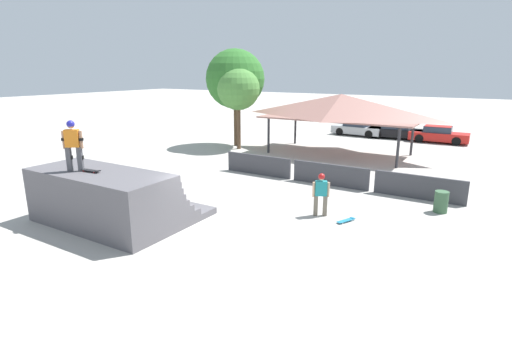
{
  "coord_description": "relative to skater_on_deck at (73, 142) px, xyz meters",
  "views": [
    {
      "loc": [
        7.96,
        -10.35,
        5.4
      ],
      "look_at": [
        -0.52,
        3.58,
        1.09
      ],
      "focal_mm": 28.0,
      "sensor_mm": 36.0,
      "label": 1
    }
  ],
  "objects": [
    {
      "name": "ground_plane",
      "position": [
        4.47,
        2.05,
        -3.0
      ],
      "size": [
        160.0,
        160.0,
        0.0
      ],
      "primitive_type": "plane",
      "color": "#ADA8A0"
    },
    {
      "name": "quarter_pipe_ramp",
      "position": [
        0.75,
        0.69,
        -2.12
      ],
      "size": [
        5.51,
        4.23,
        1.98
      ],
      "color": "#565459",
      "rests_on": "ground"
    },
    {
      "name": "skater_on_deck",
      "position": [
        0.0,
        0.0,
        0.0
      ],
      "size": [
        0.72,
        0.56,
        1.78
      ],
      "rotation": [
        0.0,
        0.0,
        0.6
      ],
      "color": "#4C4C51",
      "rests_on": "quarter_pipe_ramp"
    },
    {
      "name": "skateboard_on_deck",
      "position": [
        0.57,
        0.18,
        -0.96
      ],
      "size": [
        0.83,
        0.29,
        0.09
      ],
      "rotation": [
        0.0,
        0.0,
        0.11
      ],
      "color": "red",
      "rests_on": "quarter_pipe_ramp"
    },
    {
      "name": "bystander_walking",
      "position": [
        7.04,
        5.3,
        -2.02
      ],
      "size": [
        0.62,
        0.41,
        1.67
      ],
      "rotation": [
        0.0,
        0.0,
        3.64
      ],
      "color": "#6B6051",
      "rests_on": "ground"
    },
    {
      "name": "skateboard_on_ground",
      "position": [
        8.13,
        5.19,
        -2.94
      ],
      "size": [
        0.52,
        0.82,
        0.09
      ],
      "rotation": [
        0.0,
        0.0,
        1.14
      ],
      "color": "silver",
      "rests_on": "ground"
    },
    {
      "name": "barrier_fence",
      "position": [
        5.84,
        9.43,
        -2.48
      ],
      "size": [
        11.88,
        0.12,
        1.05
      ],
      "color": "#3D3D42",
      "rests_on": "ground"
    },
    {
      "name": "pavilion_shelter",
      "position": [
        3.59,
        16.81,
        0.13
      ],
      "size": [
        9.88,
        4.82,
        3.93
      ],
      "color": "#2D2D33",
      "rests_on": "ground"
    },
    {
      "name": "tree_beside_pavilion",
      "position": [
        -3.99,
        15.85,
        1.79
      ],
      "size": [
        4.19,
        4.19,
        6.9
      ],
      "color": "brown",
      "rests_on": "ground"
    },
    {
      "name": "tree_far_back",
      "position": [
        -3.1,
        14.9,
        1.16
      ],
      "size": [
        2.94,
        2.94,
        5.66
      ],
      "color": "brown",
      "rests_on": "ground"
    },
    {
      "name": "trash_bin",
      "position": [
        10.93,
        8.1,
        -2.58
      ],
      "size": [
        0.52,
        0.52,
        0.85
      ],
      "primitive_type": "cylinder",
      "color": "#385B3D",
      "rests_on": "ground"
    },
    {
      "name": "parked_car_silver",
      "position": [
        2.22,
        25.16,
        -2.4
      ],
      "size": [
        4.31,
        2.03,
        1.27
      ],
      "rotation": [
        0.0,
        0.0,
        -0.07
      ],
      "color": "#A8AAAF",
      "rests_on": "ground"
    },
    {
      "name": "parked_car_black",
      "position": [
        5.42,
        25.3,
        -2.4
      ],
      "size": [
        4.66,
        2.09,
        1.27
      ],
      "rotation": [
        0.0,
        0.0,
        0.09
      ],
      "color": "black",
      "rests_on": "ground"
    },
    {
      "name": "parked_car_red",
      "position": [
        8.63,
        24.98,
        -2.4
      ],
      "size": [
        4.27,
        1.77,
        1.27
      ],
      "rotation": [
        0.0,
        0.0,
        0.02
      ],
      "color": "red",
      "rests_on": "ground"
    }
  ]
}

